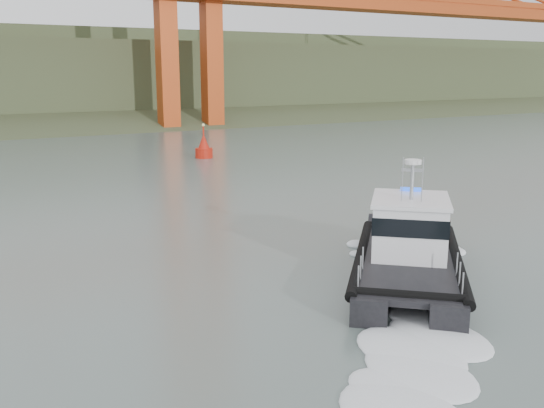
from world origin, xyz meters
The scene contains 4 objects.
ground centered at (0.00, 0.00, 0.00)m, with size 400.00×400.00×0.00m, color #4F5E5A.
headlands centered at (0.00, 125.50, 7.05)m, with size 500.00×105.36×27.12m.
patrol_boat centered at (1.77, -1.41, 1.48)m, with size 11.40×12.02×5.90m.
nav_buoy centered at (9.55, 40.91, 1.07)m, with size 1.96×1.96×4.09m.
Camera 1 is at (-17.41, -22.07, 9.71)m, focal length 40.00 mm.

